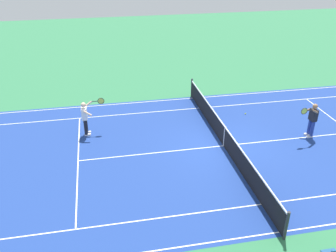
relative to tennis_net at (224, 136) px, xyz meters
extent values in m
plane|color=#2D7247|center=(0.00, 0.00, -0.49)|extent=(60.00, 60.00, 0.00)
cube|color=navy|center=(0.00, 0.00, -0.49)|extent=(24.20, 11.40, 0.00)
cube|color=white|center=(0.00, -5.50, -0.49)|extent=(23.80, 0.05, 0.01)
cube|color=white|center=(0.00, 5.50, -0.49)|extent=(23.80, 0.05, 0.01)
cube|color=white|center=(0.00, -4.11, -0.49)|extent=(23.80, 0.05, 0.01)
cube|color=white|center=(0.00, 4.11, -0.49)|extent=(23.80, 0.05, 0.01)
cube|color=white|center=(6.40, 0.00, -0.49)|extent=(0.05, 8.22, 0.01)
cube|color=white|center=(0.00, 0.00, -0.49)|extent=(12.80, 0.05, 0.01)
cylinder|color=#2D2D33|center=(0.00, -5.80, 0.05)|extent=(0.10, 0.10, 1.08)
cylinder|color=#2D2D33|center=(0.00, 5.80, 0.05)|extent=(0.10, 0.10, 1.08)
cube|color=black|center=(0.00, 0.00, -0.05)|extent=(0.02, 11.60, 0.88)
cube|color=white|center=(0.00, 0.00, 0.46)|extent=(0.04, 11.60, 0.06)
cube|color=white|center=(0.00, 0.00, -0.05)|extent=(0.04, 0.06, 0.88)
cylinder|color=black|center=(6.05, -2.15, -0.04)|extent=(0.15, 0.15, 0.74)
cube|color=white|center=(5.99, -2.15, -0.45)|extent=(0.29, 0.13, 0.09)
cylinder|color=black|center=(6.03, -2.39, -0.04)|extent=(0.15, 0.15, 0.74)
cube|color=white|center=(5.97, -2.39, -0.45)|extent=(0.29, 0.13, 0.09)
cube|color=white|center=(6.04, -2.27, 0.61)|extent=(0.27, 0.40, 0.56)
sphere|color=beige|center=(6.04, -2.27, 1.04)|extent=(0.23, 0.23, 0.23)
cylinder|color=beige|center=(5.88, -1.98, 0.74)|extent=(0.41, 0.24, 0.26)
cylinder|color=beige|center=(5.84, -2.54, 0.94)|extent=(0.43, 0.19, 0.30)
cylinder|color=#232326|center=(5.52, -2.58, 1.05)|extent=(0.28, 0.06, 0.04)
torus|color=#232326|center=(5.23, -2.56, 1.05)|extent=(0.31, 0.05, 0.31)
cylinder|color=#C6D84C|center=(5.23, -2.56, 1.05)|extent=(0.27, 0.03, 0.27)
cylinder|color=navy|center=(-4.25, -0.21, -0.04)|extent=(0.15, 0.15, 0.74)
cube|color=white|center=(-4.19, -0.21, -0.45)|extent=(0.29, 0.13, 0.09)
cylinder|color=navy|center=(-4.27, 0.03, -0.04)|extent=(0.15, 0.15, 0.74)
cube|color=white|center=(-4.21, 0.03, -0.45)|extent=(0.29, 0.13, 0.09)
cube|color=black|center=(-4.26, -0.09, 0.61)|extent=(0.26, 0.39, 0.56)
sphere|color=#9E704C|center=(-4.26, -0.09, 1.04)|extent=(0.23, 0.23, 0.23)
cylinder|color=#9E704C|center=(-4.07, -0.36, 0.74)|extent=(0.42, 0.20, 0.26)
cylinder|color=#9E704C|center=(-4.10, 0.20, 0.94)|extent=(0.42, 0.24, 0.30)
cylinder|color=#232326|center=(-3.79, 0.27, 1.05)|extent=(0.28, 0.05, 0.04)
torus|color=#232326|center=(-3.50, 0.29, 1.05)|extent=(0.31, 0.04, 0.31)
cylinder|color=#C6D84C|center=(-3.50, 0.29, 1.05)|extent=(0.27, 0.02, 0.27)
sphere|color=#CCE01E|center=(-2.18, -2.89, -0.46)|extent=(0.07, 0.07, 0.07)
camera|label=1|loc=(5.20, 13.47, 7.97)|focal=39.35mm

